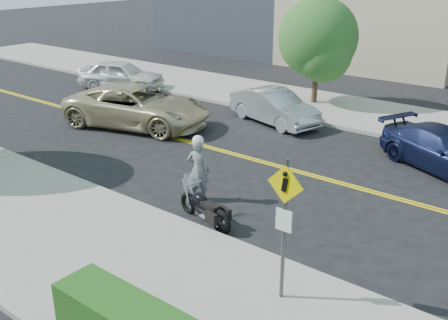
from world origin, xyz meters
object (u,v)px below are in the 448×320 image
Objects in this scene: motorcycle at (205,201)px; suv at (137,106)px; parked_car_white at (121,75)px; pedestrian_sign at (284,217)px; parked_car_silver at (274,107)px; parked_car_blue at (445,151)px; motorcyclist at (199,168)px.

suv reaches higher than motorcycle.
motorcycle is at bearing -146.98° from parked_car_white.
pedestrian_sign is 12.58m from parked_car_silver.
parked_car_blue is (17.08, -1.10, -0.08)m from parked_car_white.
parked_car_white is (-5.54, 4.00, -0.07)m from suv.
parked_car_blue is at bearing -92.22° from suv.
parked_car_white is (-12.19, 7.82, -0.21)m from motorcyclist.
motorcyclist reaches higher than motorcycle.
suv is 1.29× the size of parked_car_blue.
suv is at bearing 128.59° from parked_car_blue.
motorcycle is at bearing 153.74° from pedestrian_sign.
pedestrian_sign is at bearing -13.60° from motorcycle.
parked_car_silver is at bearing -90.26° from motorcyclist.
pedestrian_sign is at bearing -130.89° from parked_car_silver.
pedestrian_sign is 9.50m from parked_car_blue.
pedestrian_sign reaches higher than suv.
parked_car_silver is at bearing -114.04° from parked_car_white.
parked_car_white is at bearing 159.07° from motorcycle.
pedestrian_sign is 19.78m from parked_car_white.
suv reaches higher than parked_car_silver.
pedestrian_sign is at bearing 131.38° from motorcyclist.
motorcyclist is 7.68m from suv.
motorcyclist is at bearing 149.67° from motorcycle.
suv is 5.73m from parked_car_silver.
suv is 6.83m from parked_car_white.
parked_car_blue is (3.83, 7.70, 0.07)m from motorcycle.
motorcyclist is at bearing 149.22° from pedestrian_sign.
parked_car_silver is (9.75, -0.11, -0.06)m from parked_car_white.
suv is 1.40× the size of parked_car_silver.
motorcycle is (1.05, -0.98, -0.36)m from motorcyclist.
motorcyclist reaches higher than parked_car_white.
motorcycle is at bearing 178.07° from parked_car_blue.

